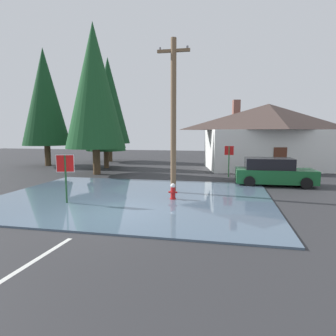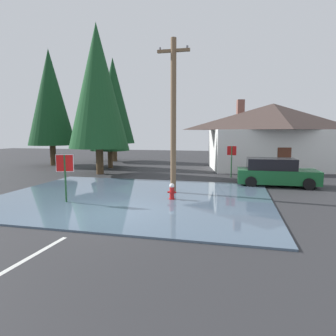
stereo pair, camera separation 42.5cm
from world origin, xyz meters
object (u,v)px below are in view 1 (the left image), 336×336
Objects in this scene: pine_tree_mid_left at (105,110)px; pine_tree_short_left at (94,86)px; pine_tree_far_center at (108,101)px; fire_hydrant at (173,192)px; house at (267,135)px; stop_sign_far at (229,155)px; stop_sign_near at (65,169)px; parked_car at (273,172)px; pine_tree_tall_left at (45,97)px; utility_pole at (173,115)px.

pine_tree_mid_left is 4.16m from pine_tree_short_left.
pine_tree_mid_left is at bearing -69.89° from pine_tree_far_center.
fire_hydrant is 0.07× the size of house.
pine_tree_mid_left reaches higher than stop_sign_far.
pine_tree_far_center is (-2.96, 9.45, 0.04)m from pine_tree_short_left.
stop_sign_near is 0.48× the size of parked_car.
pine_tree_tall_left is (-19.98, -1.57, 3.48)m from house.
pine_tree_mid_left is (-3.63, 12.54, 3.51)m from stop_sign_near.
pine_tree_tall_left is 0.98× the size of pine_tree_far_center.
stop_sign_far is (2.80, 6.11, -2.43)m from utility_pole.
pine_tree_short_left is (-12.22, 2.07, 5.66)m from parked_car.
utility_pole is 0.71× the size of pine_tree_tall_left.
pine_tree_far_center reaches higher than pine_tree_tall_left.
fire_hydrant is at bearing -53.71° from pine_tree_mid_left.
stop_sign_near is at bearing -53.26° from pine_tree_tall_left.
fire_hydrant is 3.90m from utility_pole.
stop_sign_near is at bearing -73.85° from pine_tree_mid_left.
pine_tree_mid_left is at bearing -170.99° from house.
stop_sign_far is 17.87m from pine_tree_tall_left.
house is at bearing 85.17° from parked_car.
pine_tree_tall_left is (-13.95, 10.05, 2.37)m from utility_pole.
pine_tree_mid_left is (-13.11, 5.89, 4.28)m from parked_car.
house is (5.77, 13.11, 2.48)m from fire_hydrant.
pine_tree_short_left is at bearing 107.42° from stop_sign_near.
utility_pole reaches higher than stop_sign_near.
stop_sign_near is 2.71× the size of fire_hydrant.
stop_sign_near is 0.18× the size of house.
parked_car is at bearing -24.20° from pine_tree_mid_left.
pine_tree_mid_left reaches higher than fire_hydrant.
stop_sign_far is (6.94, 9.22, 0.01)m from stop_sign_near.
pine_tree_short_left is at bearing 170.37° from parked_car.
utility_pole reaches higher than parked_car.
stop_sign_far reaches higher than parked_car.
stop_sign_near is 0.25× the size of pine_tree_mid_left.
utility_pole is 12.26m from pine_tree_mid_left.
house reaches higher than stop_sign_far.
pine_tree_far_center reaches higher than stop_sign_far.
pine_tree_tall_left is (-16.76, 3.94, 4.80)m from stop_sign_far.
house is 16.62m from pine_tree_far_center.
pine_tree_short_left is at bearing -155.03° from house.
pine_tree_far_center is at bearing 110.11° from pine_tree_mid_left.
utility_pole is 0.69× the size of pine_tree_far_center.
parked_car is at bearing -45.33° from stop_sign_far.
fire_hydrant is at bearing 20.15° from stop_sign_near.
house is at bearing 9.01° from pine_tree_mid_left.
pine_tree_short_left reaches higher than stop_sign_far.
utility_pole is 17.36m from pine_tree_tall_left.
pine_tree_mid_left reaches higher than utility_pole.
utility_pole is 3.46× the size of stop_sign_far.
pine_tree_tall_left reaches higher than stop_sign_far.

